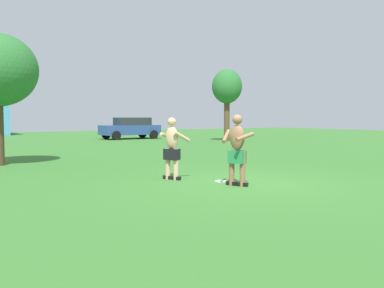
{
  "coord_description": "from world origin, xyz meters",
  "views": [
    {
      "loc": [
        -6.51,
        -7.86,
        1.62
      ],
      "look_at": [
        -0.75,
        1.25,
        0.93
      ],
      "focal_mm": 39.47,
      "sensor_mm": 36.0,
      "label": 1
    }
  ],
  "objects_px": {
    "frisbee": "(221,181)",
    "car_blue_near_post": "(131,128)",
    "tree_behind_players": "(227,88)",
    "player_with_cap": "(172,146)",
    "player_in_green": "(237,148)"
  },
  "relations": [
    {
      "from": "frisbee",
      "to": "car_blue_near_post",
      "type": "xyz_separation_m",
      "value": [
        6.65,
        20.36,
        0.81
      ]
    },
    {
      "from": "frisbee",
      "to": "tree_behind_players",
      "type": "bearing_deg",
      "value": 52.48
    },
    {
      "from": "player_in_green",
      "to": "tree_behind_players",
      "type": "height_order",
      "value": "tree_behind_players"
    },
    {
      "from": "frisbee",
      "to": "player_in_green",
      "type": "bearing_deg",
      "value": -94.36
    },
    {
      "from": "player_with_cap",
      "to": "player_in_green",
      "type": "bearing_deg",
      "value": -64.91
    },
    {
      "from": "frisbee",
      "to": "car_blue_near_post",
      "type": "height_order",
      "value": "car_blue_near_post"
    },
    {
      "from": "frisbee",
      "to": "player_with_cap",
      "type": "bearing_deg",
      "value": 130.88
    },
    {
      "from": "player_with_cap",
      "to": "tree_behind_players",
      "type": "xyz_separation_m",
      "value": [
        11.88,
        13.4,
        2.71
      ]
    },
    {
      "from": "car_blue_near_post",
      "to": "tree_behind_players",
      "type": "distance_m",
      "value": 7.92
    },
    {
      "from": "tree_behind_players",
      "to": "frisbee",
      "type": "bearing_deg",
      "value": -127.52
    },
    {
      "from": "player_with_cap",
      "to": "player_in_green",
      "type": "relative_size",
      "value": 0.97
    },
    {
      "from": "frisbee",
      "to": "tree_behind_players",
      "type": "relative_size",
      "value": 0.06
    },
    {
      "from": "player_in_green",
      "to": "tree_behind_players",
      "type": "distance_m",
      "value": 18.92
    },
    {
      "from": "player_with_cap",
      "to": "car_blue_near_post",
      "type": "xyz_separation_m",
      "value": [
        7.5,
        19.38,
        -0.05
      ]
    },
    {
      "from": "player_in_green",
      "to": "frisbee",
      "type": "height_order",
      "value": "player_in_green"
    }
  ]
}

